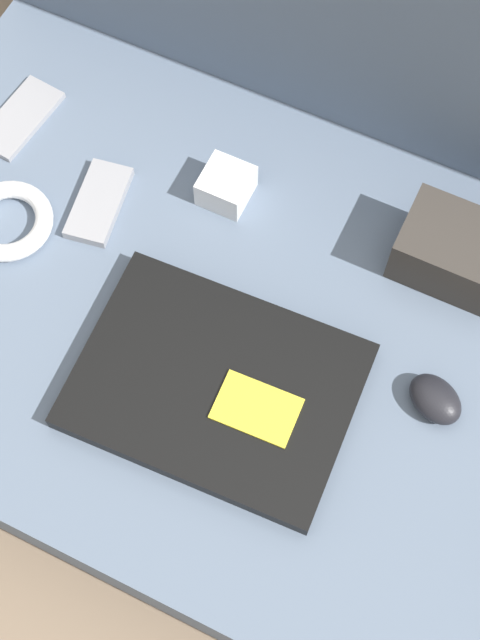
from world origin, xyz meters
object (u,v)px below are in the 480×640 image
Objects in this scene: laptop at (216,386)px; phone_small at (20,118)px; camera_pouch at (455,251)px; computer_mouse at (435,399)px; phone_silver at (99,203)px; charger_brick at (226,186)px.

phone_small is at bearing 147.79° from laptop.
phone_small is 0.96× the size of camera_pouch.
phone_silver is (-0.46, 0.06, -0.01)m from computer_mouse.
camera_pouch reaches higher than charger_brick.
phone_silver is 1.99× the size of charger_brick.
phone_silver is (-0.24, 0.15, -0.01)m from laptop.
computer_mouse is 0.63m from phone_small.
camera_pouch is at bearing 52.53° from laptop.
charger_brick reaches higher than phone_small.
laptop is at bearing -66.43° from charger_brick.
camera_pouch is at bearing 4.99° from phone_silver.
phone_silver is 0.91× the size of camera_pouch.
phone_small is at bearing -177.20° from charger_brick.
computer_mouse is 0.36m from charger_brick.
laptop is 5.31× the size of charger_brick.
computer_mouse is at bearing -6.14° from phone_small.
laptop is at bearing -42.43° from phone_silver.
charger_brick is at bearing -178.89° from computer_mouse.
charger_brick is at bearing -174.69° from camera_pouch.
charger_brick reaches higher than phone_silver.
laptop is 0.24m from computer_mouse.
computer_mouse is at bearing -23.89° from charger_brick.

